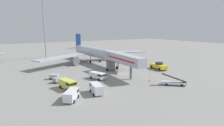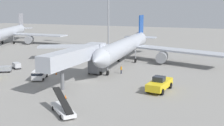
{
  "view_description": "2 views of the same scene",
  "coord_description": "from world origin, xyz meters",
  "views": [
    {
      "loc": [
        -33.12,
        -49.01,
        14.62
      ],
      "look_at": [
        2.05,
        9.92,
        1.76
      ],
      "focal_mm": 29.99,
      "sensor_mm": 36.0,
      "label": 1
    },
    {
      "loc": [
        25.09,
        -51.03,
        14.93
      ],
      "look_at": [
        2.29,
        8.24,
        2.39
      ],
      "focal_mm": 47.19,
      "sensor_mm": 36.0,
      "label": 2
    }
  ],
  "objects": [
    {
      "name": "ground_crew_worker_foreground",
      "position": [
        4.21,
        8.89,
        0.96
      ],
      "size": [
        0.46,
        0.46,
        1.82
      ],
      "color": "#1E2333",
      "rests_on": "ground"
    },
    {
      "name": "jet_bridge",
      "position": [
        -1.2,
        -0.89,
        5.15
      ],
      "size": [
        4.27,
        20.27,
        6.89
      ],
      "color": "#B2B7C1",
      "rests_on": "ground"
    },
    {
      "name": "belt_loader_truck",
      "position": [
        4.66,
        -17.05,
        0.75
      ],
      "size": [
        5.86,
        5.53,
        3.05
      ],
      "color": "white",
      "rests_on": "ground"
    },
    {
      "name": "baggage_cart_near_center",
      "position": [
        -20.63,
        0.76,
        0.8
      ],
      "size": [
        2.85,
        2.47,
        1.43
      ],
      "color": "#38383D",
      "rests_on": "ground"
    },
    {
      "name": "ground_plane",
      "position": [
        0.0,
        0.0,
        0.0
      ],
      "size": [
        300.0,
        300.0,
        0.0
      ],
      "primitive_type": "plane",
      "color": "gray"
    },
    {
      "name": "safety_cone_alpha",
      "position": [
        -8.8,
        3.03,
        0.29
      ],
      "size": [
        0.38,
        0.38,
        0.58
      ],
      "color": "black",
      "rests_on": "ground"
    },
    {
      "name": "service_van_outer_left",
      "position": [
        -9.73,
        -1.79,
        1.13
      ],
      "size": [
        3.65,
        5.48,
        1.97
      ],
      "color": "white",
      "rests_on": "ground"
    },
    {
      "name": "airplane_at_gate",
      "position": [
        1.14,
        21.86,
        4.25
      ],
      "size": [
        51.48,
        46.38,
        11.81
      ],
      "color": "#B7BCC6",
      "rests_on": "ground"
    },
    {
      "name": "baggage_cart_mid_center",
      "position": [
        -20.7,
        4.74,
        0.81
      ],
      "size": [
        2.79,
        2.49,
        1.46
      ],
      "color": "#38383D",
      "rests_on": "ground"
    },
    {
      "name": "safety_cone_bravo",
      "position": [
        1.63,
        -11.12,
        0.33
      ],
      "size": [
        0.44,
        0.44,
        0.67
      ],
      "color": "black",
      "rests_on": "ground"
    },
    {
      "name": "pushback_tug",
      "position": [
        14.89,
        -1.15,
        1.24
      ],
      "size": [
        3.66,
        7.33,
        2.69
      ],
      "color": "yellow",
      "rests_on": "ground"
    },
    {
      "name": "airplane_background",
      "position": [
        -53.64,
        40.49,
        4.12
      ],
      "size": [
        43.6,
        47.64,
        11.32
      ],
      "color": "#B7BCC6",
      "rests_on": "ground"
    }
  ]
}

